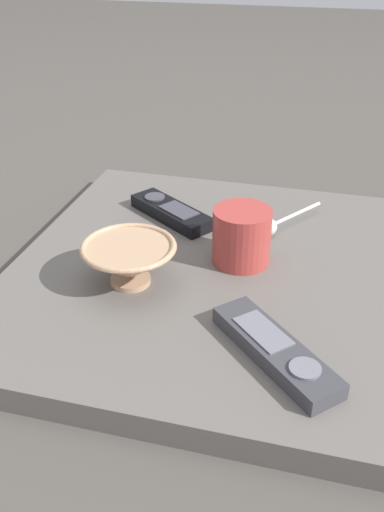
{
  "coord_description": "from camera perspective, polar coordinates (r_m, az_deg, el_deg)",
  "views": [
    {
      "loc": [
        0.67,
        0.14,
        0.46
      ],
      "look_at": [
        0.01,
        -0.03,
        0.06
      ],
      "focal_mm": 39.74,
      "sensor_mm": 36.0,
      "label": 1
    }
  ],
  "objects": [
    {
      "name": "teaspoon",
      "position": [
        0.89,
        8.03,
        3.09
      ],
      "size": [
        0.12,
        0.09,
        0.03
      ],
      "color": "silver",
      "rests_on": "table"
    },
    {
      "name": "cereal_bowl",
      "position": [
        0.75,
        -6.32,
        -0.48
      ],
      "size": [
        0.13,
        0.13,
        0.06
      ],
      "color": "tan",
      "rests_on": "table"
    },
    {
      "name": "table",
      "position": [
        0.81,
        2.09,
        -2.0
      ],
      "size": [
        0.59,
        0.56,
        0.04
      ],
      "color": "#5B5651",
      "rests_on": "ground"
    },
    {
      "name": "tv_remote_far",
      "position": [
        0.65,
        8.34,
        -9.33
      ],
      "size": [
        0.16,
        0.16,
        0.02
      ],
      "color": "#38383D",
      "rests_on": "table"
    },
    {
      "name": "ground_plane",
      "position": [
        0.82,
        2.07,
        -3.02
      ],
      "size": [
        6.0,
        6.0,
        0.0
      ],
      "primitive_type": "plane",
      "color": "#47423D"
    },
    {
      "name": "tv_remote_near",
      "position": [
        0.93,
        -2.12,
        4.46
      ],
      "size": [
        0.13,
        0.16,
        0.02
      ],
      "color": "black",
      "rests_on": "table"
    },
    {
      "name": "coffee_mug",
      "position": [
        0.8,
        5.02,
        2.0
      ],
      "size": [
        0.08,
        0.08,
        0.08
      ],
      "color": "#A53833",
      "rests_on": "table"
    }
  ]
}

